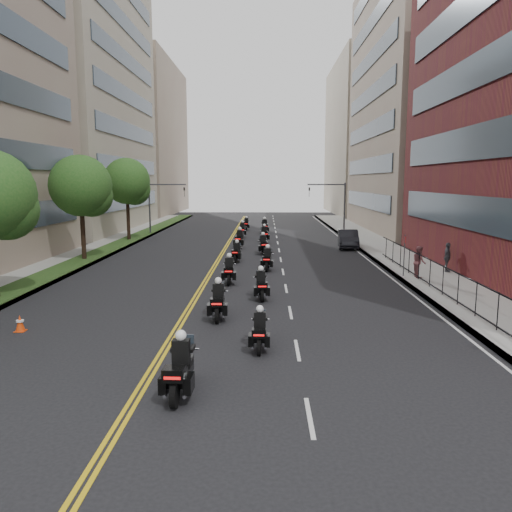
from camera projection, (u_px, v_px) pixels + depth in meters
The scene contains 29 objects.
ground at pixel (182, 416), 12.55m from camera, with size 160.00×160.00×0.00m, color black.
sidewalk_right at pixel (399, 259), 37.00m from camera, with size 4.00×90.00×0.15m, color gray.
sidewalk_left at pixel (79, 258), 37.48m from camera, with size 4.00×90.00×0.15m, color gray.
grass_strip at pixel (89, 257), 37.45m from camera, with size 2.00×90.00×0.04m, color #1E3E16.
building_right_tan at pixel (435, 100), 57.29m from camera, with size 15.11×28.00×30.00m.
building_right_far at pixel (377, 139), 87.24m from camera, with size 15.00×28.00×26.00m, color #9F9480.
building_left_mid at pixel (59, 83), 57.86m from camera, with size 16.11×28.00×34.00m.
building_left_far at pixel (130, 139), 88.11m from camera, with size 16.00×28.00×26.00m, color gray.
iron_fence at pixel (450, 284), 24.05m from camera, with size 0.05×28.00×1.50m.
street_trees at pixel (51, 192), 30.38m from camera, with size 4.40×38.40×7.98m.
traffic_signal_right at pixel (336, 201), 53.31m from camera, with size 4.09×0.20×5.60m.
traffic_signal_left at pixel (158, 200), 53.69m from camera, with size 4.09×0.20×5.60m.
motorcycle_0 at pixel (180, 370), 13.67m from camera, with size 0.58×2.47×1.82m.
motorcycle_1 at pixel (260, 332), 17.45m from camera, with size 0.49×2.10×1.55m.
motorcycle_2 at pixel (218, 303), 21.28m from camera, with size 0.56×2.41×1.78m.
motorcycle_3 at pixel (261, 286), 24.84m from camera, with size 0.59×2.25×1.66m.
motorcycle_4 at pixel (229, 271), 28.59m from camera, with size 0.55×2.36×1.74m.
motorcycle_5 at pixel (267, 260), 32.80m from camera, with size 0.61×2.30×1.70m.
motorcycle_6 at pixel (237, 253), 36.10m from camera, with size 0.60×2.19×1.62m.
motorcycle_7 at pixel (263, 246), 39.79m from camera, with size 0.67×2.41×1.78m.
motorcycle_8 at pixel (240, 240), 43.41m from camera, with size 0.68×2.49×1.84m.
motorcycle_9 at pixel (264, 235), 47.66m from camera, with size 0.69×2.36×1.74m.
motorcycle_10 at pixel (242, 231), 51.33m from camera, with size 0.56×2.43×1.80m.
motorcycle_11 at pixel (265, 227), 54.71m from camera, with size 0.63×2.54×1.88m.
motorcycle_12 at pixel (246, 225), 59.00m from camera, with size 0.52×2.24×1.66m.
parked_sedan at pixel (348, 239), 43.56m from camera, with size 1.66×4.75×1.56m, color black.
pedestrian_b at pixel (419, 262), 29.59m from camera, with size 0.91×0.71×1.87m, color brown.
pedestrian_c at pixel (447, 257), 31.31m from camera, with size 1.08×0.45×1.85m, color #44444C.
traffic_cone at pixel (20, 323), 19.54m from camera, with size 0.39×0.39×0.66m.
Camera 1 is at (2.09, -11.75, 5.89)m, focal length 35.00 mm.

